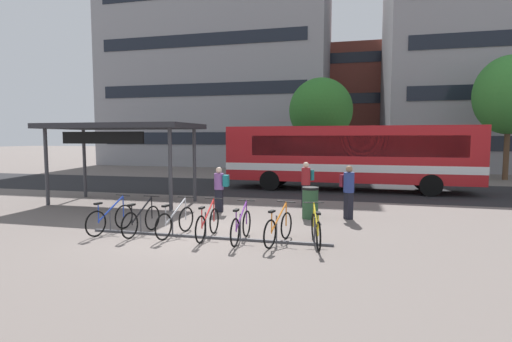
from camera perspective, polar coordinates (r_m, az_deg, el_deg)
name	(u,v)px	position (r m, az deg, el deg)	size (l,w,h in m)	color
ground	(191,233)	(11.07, -9.53, -8.93)	(200.00, 200.00, 0.00)	#6B605B
bus_lane_asphalt	(267,188)	(20.61, 1.64, -2.45)	(80.00, 7.20, 0.01)	#232326
city_bus	(346,155)	(20.02, 13.09, 2.30)	(12.09, 2.89, 3.20)	red
bike_rack	(206,235)	(10.43, -7.38, -9.24)	(6.62, 0.09, 0.70)	#47474C
parked_bicycle_blue_0	(110,219)	(11.61, -20.56, -6.59)	(0.56, 1.70, 0.99)	black
parked_bicycle_black_1	(142,220)	(11.14, -16.43, -6.96)	(0.52, 1.72, 0.99)	black
parked_bicycle_silver_2	(175,222)	(10.76, -11.75, -7.27)	(0.52, 1.70, 0.99)	black
parked_bicycle_red_3	(208,224)	(10.36, -7.10, -7.68)	(0.52, 1.72, 0.99)	black
parked_bicycle_purple_4	(241,227)	(9.98, -2.20, -8.14)	(0.52, 1.72, 0.99)	black
parked_bicycle_orange_5	(278,228)	(9.80, 3.31, -8.38)	(0.59, 1.69, 0.99)	black
parked_bicycle_yellow_6	(316,230)	(9.71, 8.77, -8.55)	(0.56, 1.70, 0.99)	black
transit_shelter	(121,129)	(16.41, -19.16, 5.83)	(6.04, 3.07, 3.19)	#38383D
commuter_maroon_pack_0	(348,188)	(12.95, 13.36, -2.48)	(0.55, 0.60, 1.74)	black
commuter_teal_pack_1	(220,186)	(13.86, -5.30, -2.24)	(0.54, 0.36, 1.60)	black
commuter_teal_pack_2	(306,181)	(15.01, 7.40, -1.46)	(0.53, 0.61, 1.71)	black
trash_bin	(310,203)	(12.87, 7.95, -4.62)	(0.55, 0.55, 1.03)	#284C2D
street_tree_0	(321,110)	(27.77, 9.46, 8.74)	(4.39, 4.39, 6.79)	brown
street_tree_1	(509,95)	(29.09, 33.14, 9.31)	(4.16, 4.16, 7.72)	brown
building_left_wing	(221,58)	(41.59, -5.22, 16.17)	(21.66, 11.57, 21.59)	gray
building_right_wing	(505,12)	(40.10, 32.73, 19.03)	(18.52, 11.12, 25.89)	gray
building_centre_block	(334,107)	(49.71, 11.42, 9.12)	(18.32, 13.10, 12.78)	brown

